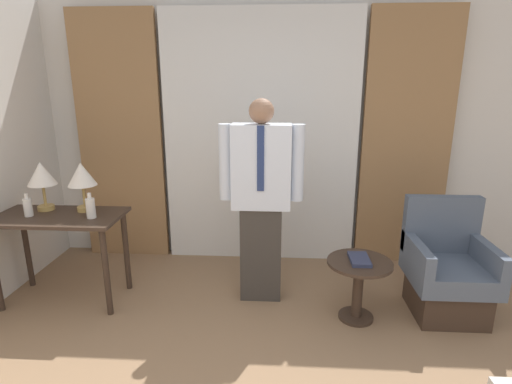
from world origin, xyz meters
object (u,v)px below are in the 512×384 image
desk (60,230)px  armchair (446,274)px  book (359,259)px  table_lamp_right (82,176)px  side_table (358,280)px  table_lamp_left (42,176)px  person (261,196)px  bottle_near_edge (28,207)px  bottle_by_lamp (91,208)px

desk → armchair: bearing=-0.1°
armchair → book: 0.79m
armchair → book: bearing=-169.0°
table_lamp_right → side_table: table_lamp_right is taller
desk → armchair: (3.27, -0.00, -0.31)m
table_lamp_left → book: (2.69, -0.29, -0.57)m
table_lamp_left → person: bearing=0.3°
bottle_near_edge → bottle_by_lamp: bottle_by_lamp is taller
bottle_near_edge → side_table: 2.80m
table_lamp_left → table_lamp_right: size_ratio=1.00×
person → armchair: 1.67m
table_lamp_left → desk: bearing=-37.7°
table_lamp_right → armchair: bearing=-2.6°
desk → bottle_near_edge: (-0.23, -0.03, 0.21)m
table_lamp_left → bottle_by_lamp: 0.57m
table_lamp_right → bottle_near_edge: table_lamp_right is taller
bottle_near_edge → book: (2.74, -0.12, -0.35)m
side_table → bottle_by_lamp: bearing=177.1°
bottle_near_edge → table_lamp_left: bearing=74.1°
table_lamp_right → armchair: 3.18m
table_lamp_right → bottle_near_edge: 0.50m
bottle_near_edge → table_lamp_right: bearing=23.0°
person → side_table: size_ratio=3.41×
bottle_near_edge → person: bearing=5.3°
table_lamp_right → table_lamp_left: bearing=180.0°
person → book: bearing=-20.5°
book → table_lamp_right: bearing=172.9°
table_lamp_left → bottle_near_edge: table_lamp_left is taller
table_lamp_right → book: (2.33, -0.29, -0.57)m
table_lamp_left → book: 2.77m
bottle_by_lamp → bottle_near_edge: bearing=178.7°
table_lamp_right → person: person is taller
table_lamp_left → table_lamp_right: (0.36, 0.00, 0.00)m
desk → armchair: 3.28m
table_lamp_left → table_lamp_right: 0.36m
person → armchair: (1.55, -0.15, -0.60)m
bottle_near_edge → side_table: (2.74, -0.12, -0.52)m
bottle_by_lamp → armchair: bearing=0.8°
person → armchair: bearing=-5.6°
table_lamp_left → armchair: size_ratio=0.45×
table_lamp_right → side_table: bearing=-7.2°
table_lamp_left → bottle_by_lamp: table_lamp_left is taller
bottle_by_lamp → armchair: size_ratio=0.22×
bottle_by_lamp → person: 1.42m
table_lamp_left → book: table_lamp_left is taller
bottle_by_lamp → book: 2.23m
book → table_lamp_left: bearing=173.9°
bottle_near_edge → bottle_by_lamp: (0.55, -0.01, 0.01)m
bottle_near_edge → desk: bearing=8.5°
desk → side_table: (2.52, -0.16, -0.31)m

